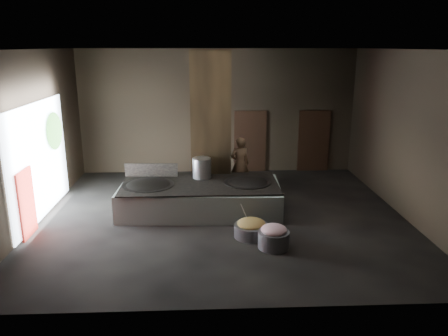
{
  "coord_description": "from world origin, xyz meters",
  "views": [
    {
      "loc": [
        -0.49,
        -11.39,
        4.59
      ],
      "look_at": [
        0.05,
        0.48,
        1.25
      ],
      "focal_mm": 35.0,
      "sensor_mm": 36.0,
      "label": 1
    }
  ],
  "objects_px": {
    "stock_pot": "(202,168)",
    "meat_basin": "(274,239)",
    "wok_right": "(247,185)",
    "veg_basin": "(251,231)",
    "hearth_platform": "(200,198)",
    "wok_left": "(148,187)",
    "cook": "(240,164)"
  },
  "relations": [
    {
      "from": "hearth_platform",
      "to": "cook",
      "type": "distance_m",
      "value": 2.35
    },
    {
      "from": "veg_basin",
      "to": "hearth_platform",
      "type": "bearing_deg",
      "value": 125.14
    },
    {
      "from": "wok_left",
      "to": "wok_right",
      "type": "distance_m",
      "value": 2.8
    },
    {
      "from": "hearth_platform",
      "to": "cook",
      "type": "bearing_deg",
      "value": 58.66
    },
    {
      "from": "hearth_platform",
      "to": "wok_right",
      "type": "distance_m",
      "value": 1.4
    },
    {
      "from": "hearth_platform",
      "to": "wok_left",
      "type": "bearing_deg",
      "value": -175.35
    },
    {
      "from": "veg_basin",
      "to": "meat_basin",
      "type": "bearing_deg",
      "value": -53.9
    },
    {
      "from": "stock_pot",
      "to": "veg_basin",
      "type": "bearing_deg",
      "value": -62.57
    },
    {
      "from": "hearth_platform",
      "to": "wok_right",
      "type": "bearing_deg",
      "value": 4.8
    },
    {
      "from": "stock_pot",
      "to": "hearth_platform",
      "type": "bearing_deg",
      "value": -95.19
    },
    {
      "from": "wok_left",
      "to": "cook",
      "type": "bearing_deg",
      "value": 35.54
    },
    {
      "from": "cook",
      "to": "veg_basin",
      "type": "xyz_separation_m",
      "value": [
        -0.01,
        -3.72,
        -0.72
      ]
    },
    {
      "from": "cook",
      "to": "meat_basin",
      "type": "height_order",
      "value": "cook"
    },
    {
      "from": "wok_right",
      "to": "veg_basin",
      "type": "height_order",
      "value": "wok_right"
    },
    {
      "from": "wok_left",
      "to": "stock_pot",
      "type": "bearing_deg",
      "value": 21.8
    },
    {
      "from": "hearth_platform",
      "to": "wok_left",
      "type": "height_order",
      "value": "wok_left"
    },
    {
      "from": "stock_pot",
      "to": "meat_basin",
      "type": "relative_size",
      "value": 0.79
    },
    {
      "from": "hearth_platform",
      "to": "meat_basin",
      "type": "relative_size",
      "value": 6.07
    },
    {
      "from": "wok_right",
      "to": "veg_basin",
      "type": "distance_m",
      "value": 1.96
    },
    {
      "from": "stock_pot",
      "to": "meat_basin",
      "type": "xyz_separation_m",
      "value": [
        1.69,
        -3.0,
        -0.93
      ]
    },
    {
      "from": "wok_left",
      "to": "hearth_platform",
      "type": "bearing_deg",
      "value": 1.97
    },
    {
      "from": "cook",
      "to": "wok_left",
      "type": "bearing_deg",
      "value": 23.49
    },
    {
      "from": "wok_left",
      "to": "meat_basin",
      "type": "xyz_separation_m",
      "value": [
        3.19,
        -2.4,
        -0.55
      ]
    },
    {
      "from": "veg_basin",
      "to": "wok_left",
      "type": "bearing_deg",
      "value": 147.1
    },
    {
      "from": "stock_pot",
      "to": "meat_basin",
      "type": "height_order",
      "value": "stock_pot"
    },
    {
      "from": "wok_right",
      "to": "meat_basin",
      "type": "relative_size",
      "value": 1.78
    },
    {
      "from": "stock_pot",
      "to": "veg_basin",
      "type": "height_order",
      "value": "stock_pot"
    },
    {
      "from": "cook",
      "to": "wok_right",
      "type": "bearing_deg",
      "value": 79.97
    },
    {
      "from": "cook",
      "to": "veg_basin",
      "type": "relative_size",
      "value": 2.04
    },
    {
      "from": "wok_right",
      "to": "cook",
      "type": "xyz_separation_m",
      "value": [
        -0.07,
        1.85,
        0.13
      ]
    },
    {
      "from": "wok_left",
      "to": "cook",
      "type": "distance_m",
      "value": 3.36
    },
    {
      "from": "veg_basin",
      "to": "meat_basin",
      "type": "height_order",
      "value": "meat_basin"
    }
  ]
}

